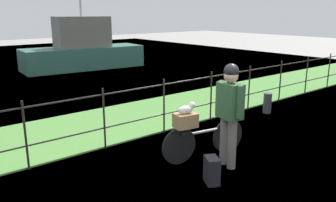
% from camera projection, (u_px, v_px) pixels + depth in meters
% --- Properties ---
extents(ground_plane, '(60.00, 60.00, 0.00)m').
position_uv_depth(ground_plane, '(218.00, 180.00, 5.19)').
color(ground_plane, '#9E9993').
extents(grass_strip, '(27.00, 2.40, 0.03)m').
position_uv_depth(grass_strip, '(106.00, 124.00, 7.72)').
color(grass_strip, '#569342').
rests_on(grass_strip, ground).
extents(harbor_water, '(30.00, 30.00, 0.00)m').
position_uv_depth(harbor_water, '(21.00, 82.00, 12.30)').
color(harbor_water, '#60849E').
rests_on(harbor_water, ground).
extents(iron_fence, '(18.04, 0.04, 1.13)m').
position_uv_depth(iron_fence, '(136.00, 108.00, 6.64)').
color(iron_fence, '#28231E').
rests_on(iron_fence, ground).
extents(bicycle_main, '(1.61, 0.35, 0.62)m').
position_uv_depth(bicycle_main, '(203.00, 140.00, 5.88)').
color(bicycle_main, black).
rests_on(bicycle_main, ground).
extents(wooden_crate, '(0.40, 0.32, 0.23)m').
position_uv_depth(wooden_crate, '(185.00, 120.00, 5.61)').
color(wooden_crate, '#A87F51').
rests_on(wooden_crate, bicycle_main).
extents(terrier_dog, '(0.32, 0.19, 0.18)m').
position_uv_depth(terrier_dog, '(187.00, 109.00, 5.58)').
color(terrier_dog, silver).
rests_on(terrier_dog, wooden_crate).
extents(cyclist_person, '(0.33, 0.53, 1.68)m').
position_uv_depth(cyclist_person, '(230.00, 107.00, 5.41)').
color(cyclist_person, slate).
rests_on(cyclist_person, ground).
extents(backpack_on_paving, '(0.29, 0.33, 0.40)m').
position_uv_depth(backpack_on_paving, '(212.00, 170.00, 5.04)').
color(backpack_on_paving, black).
rests_on(backpack_on_paving, ground).
extents(mooring_bollard, '(0.20, 0.20, 0.50)m').
position_uv_depth(mooring_bollard, '(267.00, 103.00, 8.55)').
color(mooring_bollard, '#38383D').
rests_on(mooring_bollard, ground).
extents(moored_boat_near, '(5.30, 2.08, 3.85)m').
position_uv_depth(moored_boat_near, '(83.00, 50.00, 15.17)').
color(moored_boat_near, '#336656').
rests_on(moored_boat_near, ground).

